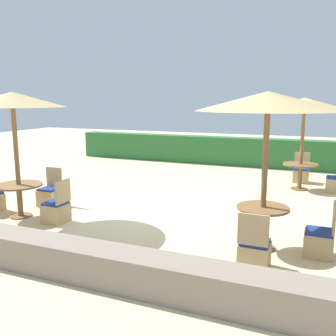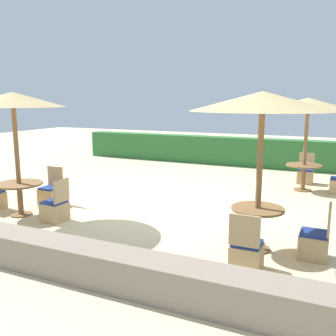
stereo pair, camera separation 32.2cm
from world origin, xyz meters
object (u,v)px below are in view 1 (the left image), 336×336
at_px(round_table_back_right, 300,170).
at_px(patio_chair_back_right_east, 335,183).
at_px(parasol_back_right, 305,104).
at_px(patio_chair_front_right_south, 254,252).
at_px(patio_chair_front_right_east, 320,241).
at_px(patio_chair_back_right_north, 301,174).
at_px(patio_chair_front_left_east, 57,210).
at_px(patio_chair_front_left_north, 50,195).
at_px(parasol_front_right, 268,102).
at_px(parasol_front_left, 12,100).
at_px(round_table_front_right, 262,218).
at_px(round_table_front_left, 19,192).

distance_m(round_table_back_right, patio_chair_back_right_east, 1.00).
xyz_separation_m(parasol_back_right, patio_chair_back_right_east, (0.95, 0.02, -2.19)).
relative_size(patio_chair_front_right_south, patio_chair_front_right_east, 1.00).
xyz_separation_m(round_table_back_right, patio_chair_front_right_south, (-0.32, -5.74, -0.31)).
distance_m(patio_chair_back_right_north, patio_chair_front_right_south, 6.76).
bearing_deg(patio_chair_front_left_east, round_table_back_right, -41.79).
distance_m(patio_chair_front_left_north, parasol_front_right, 5.75).
bearing_deg(patio_chair_back_right_north, parasol_front_left, 47.74).
relative_size(patio_chair_front_left_east, patio_chair_back_right_north, 1.00).
xyz_separation_m(parasol_back_right, patio_chair_front_right_south, (-0.32, -5.74, -2.19)).
height_order(patio_chair_front_left_east, round_table_front_right, patio_chair_front_left_east).
bearing_deg(parasol_front_right, patio_chair_front_right_east, 2.02).
relative_size(parasol_front_right, patio_chair_front_right_south, 2.92).
relative_size(patio_chair_front_left_east, round_table_front_right, 1.03).
bearing_deg(patio_chair_front_left_east, round_table_front_left, 89.26).
xyz_separation_m(parasol_front_left, parasol_back_right, (5.59, 5.11, -0.11)).
distance_m(patio_chair_front_left_east, parasol_back_right, 7.21).
height_order(parasol_front_left, patio_chair_front_right_south, parasol_front_left).
bearing_deg(parasol_back_right, patio_chair_back_right_east, 1.04).
bearing_deg(round_table_front_right, round_table_front_left, -177.47).
relative_size(round_table_front_left, parasol_back_right, 0.39).
xyz_separation_m(round_table_back_right, round_table_front_right, (-0.34, -4.87, -0.02)).
bearing_deg(patio_chair_front_left_east, patio_chair_front_right_east, -86.92).
xyz_separation_m(round_table_front_left, round_table_back_right, (5.59, 5.11, 0.00)).
distance_m(parasol_back_right, patio_chair_back_right_east, 2.38).
distance_m(round_table_back_right, patio_chair_front_right_south, 5.75).
bearing_deg(patio_chair_back_right_east, round_table_front_left, 128.09).
relative_size(round_table_front_right, patio_chair_front_right_south, 0.97).
relative_size(patio_chair_back_right_east, patio_chair_front_right_east, 1.00).
xyz_separation_m(round_table_back_right, parasol_front_right, (-0.34, -4.87, 1.96)).
bearing_deg(round_table_front_right, patio_chair_back_right_east, 75.27).
distance_m(parasol_front_left, parasol_front_right, 5.26).
xyz_separation_m(round_table_front_left, round_table_front_right, (5.25, 0.23, -0.02)).
bearing_deg(round_table_front_left, parasol_front_left, 0.00).
height_order(round_table_back_right, parasol_front_right, parasol_front_right).
xyz_separation_m(parasol_back_right, parasol_front_right, (-0.34, -4.87, 0.09)).
bearing_deg(round_table_front_right, patio_chair_front_right_south, -88.71).
height_order(round_table_front_left, parasol_front_right, parasol_front_right).
distance_m(patio_chair_front_right_south, patio_chair_front_right_east, 1.29).
xyz_separation_m(patio_chair_back_right_north, parasol_front_right, (-0.31, -5.89, 2.28)).
bearing_deg(parasol_front_left, patio_chair_front_left_east, -0.74).
height_order(parasol_back_right, parasol_front_right, parasol_front_right).
distance_m(parasol_front_left, round_table_front_left, 1.98).
xyz_separation_m(parasol_front_left, patio_chair_back_right_east, (6.54, 5.12, -2.30)).
bearing_deg(patio_chair_front_right_south, patio_chair_front_left_east, 171.75).
relative_size(patio_chair_front_left_north, round_table_front_right, 1.03).
bearing_deg(round_table_back_right, parasol_back_right, 135.00).
bearing_deg(patio_chair_front_right_east, parasol_back_right, 7.16).
bearing_deg(patio_chair_back_right_east, patio_chair_front_right_south, 167.58).
height_order(round_table_back_right, patio_chair_front_right_east, patio_chair_front_right_east).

